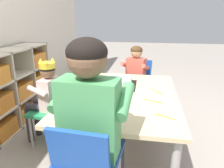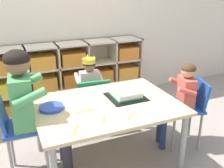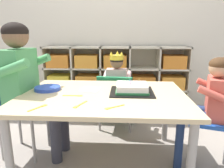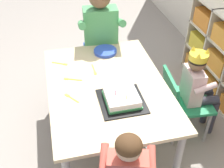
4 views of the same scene
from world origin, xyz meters
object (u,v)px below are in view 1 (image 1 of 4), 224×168
(adult_helper_seated, at_px, (93,113))
(paper_plate_stack, at_px, (100,116))
(classroom_chair_blue, at_px, (57,108))
(birthday_cake_on_tray, at_px, (119,82))
(fork_near_cake_tray, at_px, (154,101))
(fork_at_table_front_edge, at_px, (157,92))
(fork_by_napkin, at_px, (164,116))
(classroom_chair_adult_side, at_px, (88,161))
(activity_table, at_px, (122,101))
(guest_at_table_side, at_px, (134,73))
(classroom_chair_guest_side, at_px, (137,82))
(fork_beside_plate_stack, at_px, (127,104))
(child_with_crown, at_px, (45,92))

(adult_helper_seated, xyz_separation_m, paper_plate_stack, (0.15, 0.00, -0.10))
(classroom_chair_blue, relative_size, birthday_cake_on_tray, 1.83)
(birthday_cake_on_tray, bearing_deg, fork_near_cake_tray, -137.55)
(fork_at_table_front_edge, xyz_separation_m, fork_by_napkin, (-0.45, -0.03, 0.00))
(adult_helper_seated, xyz_separation_m, fork_at_table_front_edge, (0.69, -0.36, -0.11))
(classroom_chair_adult_side, bearing_deg, fork_at_table_front_edge, -110.35)
(classroom_chair_blue, height_order, paper_plate_stack, classroom_chair_blue)
(classroom_chair_blue, bearing_deg, fork_near_cake_tray, 82.50)
(classroom_chair_blue, distance_m, classroom_chair_adult_side, 0.94)
(activity_table, bearing_deg, birthday_cake_on_tray, 15.36)
(birthday_cake_on_tray, bearing_deg, guest_at_table_side, -11.60)
(classroom_chair_guest_side, distance_m, fork_by_napkin, 1.22)
(activity_table, height_order, classroom_chair_guest_side, classroom_chair_guest_side)
(classroom_chair_blue, distance_m, paper_plate_stack, 0.76)
(classroom_chair_blue, height_order, fork_beside_plate_stack, classroom_chair_blue)
(paper_plate_stack, xyz_separation_m, fork_by_napkin, (0.09, -0.39, -0.01))
(birthday_cake_on_tray, height_order, fork_near_cake_tray, birthday_cake_on_tray)
(fork_by_napkin, xyz_separation_m, fork_near_cake_tray, (0.24, 0.06, -0.00))
(classroom_chair_blue, relative_size, fork_beside_plate_stack, 4.12)
(fork_near_cake_tray, bearing_deg, guest_at_table_side, -55.09)
(activity_table, bearing_deg, fork_at_table_front_edge, -72.14)
(fork_by_napkin, bearing_deg, fork_at_table_front_edge, 122.43)
(child_with_crown, xyz_separation_m, fork_by_napkin, (-0.44, -1.02, 0.06))
(fork_at_table_front_edge, bearing_deg, paper_plate_stack, 109.98)
(classroom_chair_adult_side, distance_m, birthday_cake_on_tray, 0.93)
(adult_helper_seated, height_order, fork_near_cake_tray, adult_helper_seated)
(activity_table, height_order, fork_by_napkin, fork_by_napkin)
(guest_at_table_side, distance_m, fork_at_table_front_edge, 0.68)
(classroom_chair_blue, xyz_separation_m, guest_at_table_side, (0.66, -0.65, 0.18))
(classroom_chair_adult_side, relative_size, fork_beside_plate_stack, 4.85)
(activity_table, bearing_deg, classroom_chair_guest_side, -5.38)
(child_with_crown, relative_size, fork_by_napkin, 6.49)
(fork_by_napkin, bearing_deg, fork_beside_plate_stack, 176.95)
(adult_helper_seated, distance_m, birthday_cake_on_tray, 0.82)
(guest_at_table_side, relative_size, fork_by_napkin, 6.71)
(fork_beside_plate_stack, distance_m, fork_by_napkin, 0.29)
(child_with_crown, height_order, adult_helper_seated, adult_helper_seated)
(guest_at_table_side, relative_size, birthday_cake_on_tray, 2.62)
(fork_by_napkin, bearing_deg, adult_helper_seated, -119.76)
(activity_table, xyz_separation_m, classroom_chair_guest_side, (0.83, -0.08, -0.09))
(fork_by_napkin, bearing_deg, classroom_chair_blue, -176.50)
(classroom_chair_blue, distance_m, fork_near_cake_tray, 0.90)
(adult_helper_seated, height_order, classroom_chair_guest_side, adult_helper_seated)
(paper_plate_stack, bearing_deg, child_with_crown, 49.88)
(classroom_chair_guest_side, xyz_separation_m, fork_at_table_front_edge, (-0.74, -0.20, 0.15))
(fork_at_table_front_edge, bearing_deg, classroom_chair_guest_side, -20.72)
(classroom_chair_adult_side, height_order, guest_at_table_side, guest_at_table_side)
(activity_table, height_order, guest_at_table_side, guest_at_table_side)
(classroom_chair_blue, bearing_deg, paper_plate_stack, 50.27)
(child_with_crown, xyz_separation_m, classroom_chair_adult_side, (-0.79, -0.62, -0.06))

